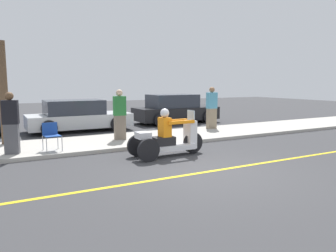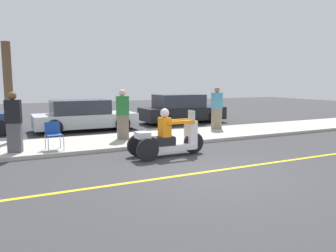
{
  "view_description": "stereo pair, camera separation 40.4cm",
  "coord_description": "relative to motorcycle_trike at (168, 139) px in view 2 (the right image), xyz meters",
  "views": [
    {
      "loc": [
        -4.49,
        -6.25,
        2.13
      ],
      "look_at": [
        -0.05,
        1.95,
        0.88
      ],
      "focal_mm": 35.0,
      "sensor_mm": 36.0,
      "label": 1
    },
    {
      "loc": [
        -4.13,
        -6.43,
        2.13
      ],
      "look_at": [
        -0.05,
        1.95,
        0.88
      ],
      "focal_mm": 35.0,
      "sensor_mm": 36.0,
      "label": 2
    }
  ],
  "objects": [
    {
      "name": "spectator_by_tree",
      "position": [
        -3.99,
        1.89,
        0.47
      ],
      "size": [
        0.47,
        0.35,
        1.75
      ],
      "color": "#515156",
      "rests_on": "sidewalk_strip"
    },
    {
      "name": "ground_plane",
      "position": [
        0.05,
        -1.95,
        -0.49
      ],
      "size": [
        60.0,
        60.0,
        0.0
      ],
      "primitive_type": "plane",
      "color": "#38383A"
    },
    {
      "name": "lane_stripe",
      "position": [
        -0.0,
        -1.95,
        -0.49
      ],
      "size": [
        24.0,
        0.12,
        0.01
      ],
      "color": "gold",
      "rests_on": "ground"
    },
    {
      "name": "motorcycle_trike",
      "position": [
        0.0,
        0.0,
        0.0
      ],
      "size": [
        2.28,
        0.84,
        1.39
      ],
      "color": "black",
      "rests_on": "ground"
    },
    {
      "name": "folding_chair_curbside",
      "position": [
        -2.93,
        1.87,
        0.13
      ],
      "size": [
        0.5,
        0.5,
        0.82
      ],
      "color": "#A5A8AD",
      "rests_on": "sidewalk_strip"
    },
    {
      "name": "tree_trunk",
      "position": [
        -4.07,
        3.66,
        1.29
      ],
      "size": [
        0.28,
        0.28,
        3.32
      ],
      "color": "brown",
      "rests_on": "sidewalk_strip"
    },
    {
      "name": "spectator_near_curb",
      "position": [
        3.99,
        3.38,
        0.5
      ],
      "size": [
        0.43,
        0.26,
        1.81
      ],
      "color": "gray",
      "rests_on": "sidewalk_strip"
    },
    {
      "name": "parked_car_lot_left",
      "position": [
        -1.13,
        6.25,
        0.16
      ],
      "size": [
        4.38,
        2.06,
        1.36
      ],
      "color": "silver",
      "rests_on": "ground"
    },
    {
      "name": "spectator_mid_group",
      "position": [
        -0.49,
        2.67,
        0.48
      ],
      "size": [
        0.44,
        0.29,
        1.76
      ],
      "color": "#726656",
      "rests_on": "sidewalk_strip"
    },
    {
      "name": "parked_car_lot_far",
      "position": [
        4.06,
        6.75,
        0.21
      ],
      "size": [
        4.4,
        2.0,
        1.5
      ],
      "color": "black",
      "rests_on": "ground"
    },
    {
      "name": "sidewalk_strip",
      "position": [
        0.05,
        2.65,
        -0.43
      ],
      "size": [
        28.0,
        2.8,
        0.12
      ],
      "color": "#B2ADA3",
      "rests_on": "ground"
    }
  ]
}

